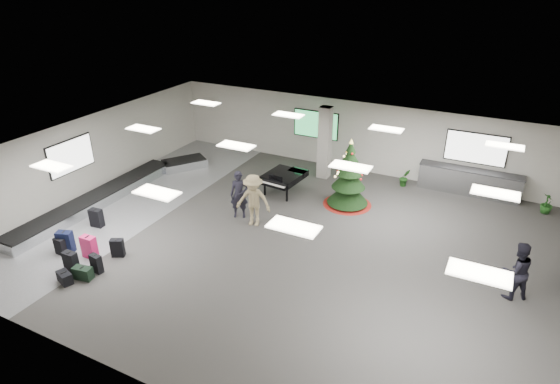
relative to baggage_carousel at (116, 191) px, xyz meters
The scene contains 20 objects.
ground 7.84m from the baggage_carousel, ahead, with size 18.00×18.00×0.00m, color #363431.
room_envelope 7.79m from the baggage_carousel, ahead, with size 18.02×14.02×3.21m.
baggage_carousel is the anchor object (origin of this frame).
service_counter 14.50m from the baggage_carousel, 27.67° to the left, with size 4.05×0.65×1.08m.
suitcase_0 5.26m from the baggage_carousel, 60.17° to the right, with size 0.44×0.25×0.70m.
suitcase_1 5.38m from the baggage_carousel, 51.85° to the right, with size 0.41×0.25×0.62m.
pink_suitcase 4.49m from the baggage_carousel, 56.15° to the right, with size 0.49×0.29×0.78m.
suitcase_3 4.63m from the baggage_carousel, 45.12° to the right, with size 0.47×0.39×0.64m.
navy_suitcase 4.17m from the baggage_carousel, 67.76° to the right, with size 0.56×0.44×0.78m.
suitcase_5 4.31m from the baggage_carousel, 69.35° to the right, with size 0.40×0.23×0.60m.
green_duffel 5.67m from the baggage_carousel, 55.55° to the right, with size 0.62×0.38×0.41m.
suitcase_8 2.47m from the baggage_carousel, 61.33° to the right, with size 0.49×0.31×0.71m.
black_duffel 5.83m from the baggage_carousel, 60.41° to the right, with size 0.59×0.44×0.36m.
christmas_tree 9.44m from the baggage_carousel, 22.27° to the left, with size 1.92×1.92×2.74m.
grand_piano 6.87m from the baggage_carousel, 29.27° to the left, with size 1.52×1.88×1.01m.
traveler_a 5.53m from the baggage_carousel, ahead, with size 0.67×0.44×1.83m, color black.
traveler_b 6.26m from the baggage_carousel, ahead, with size 1.27×0.73×1.97m, color #98865E.
traveler_bench 14.82m from the baggage_carousel, ahead, with size 0.86×0.67×1.78m, color black.
potted_plant_left 12.09m from the baggage_carousel, 31.41° to the left, with size 0.43×0.35×0.79m, color #1C4716.
potted_plant_right 16.93m from the baggage_carousel, 21.82° to the left, with size 0.44×0.44×0.79m, color #1C4716.
Camera 1 is at (5.90, -12.45, 8.54)m, focal length 30.00 mm.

